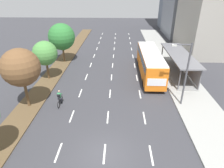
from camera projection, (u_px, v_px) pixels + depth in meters
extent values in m
plane|color=#38383D|center=(104.00, 154.00, 14.46)|extent=(140.00, 140.00, 0.00)
cube|color=brown|center=(64.00, 60.00, 32.53)|extent=(2.60, 52.00, 0.12)
cube|color=#9E9E99|center=(169.00, 62.00, 31.95)|extent=(4.50, 52.00, 0.15)
cube|color=white|center=(58.00, 152.00, 14.59)|extent=(0.14, 1.94, 0.01)
cube|color=white|center=(72.00, 116.00, 18.65)|extent=(0.14, 1.94, 0.01)
cube|color=white|center=(80.00, 93.00, 22.71)|extent=(0.14, 1.94, 0.01)
cube|color=white|center=(86.00, 77.00, 26.76)|extent=(0.14, 1.94, 0.01)
cube|color=white|center=(91.00, 65.00, 30.82)|extent=(0.14, 1.94, 0.01)
cube|color=white|center=(94.00, 56.00, 34.88)|extent=(0.14, 1.94, 0.01)
cube|color=white|center=(97.00, 49.00, 38.93)|extent=(0.14, 1.94, 0.01)
cube|color=white|center=(99.00, 43.00, 42.99)|extent=(0.14, 1.94, 0.01)
cube|color=white|center=(101.00, 38.00, 47.05)|extent=(0.14, 1.94, 0.01)
cube|color=white|center=(102.00, 34.00, 51.10)|extent=(0.14, 1.94, 0.01)
cube|color=white|center=(104.00, 154.00, 14.48)|extent=(0.14, 1.94, 0.01)
cube|color=white|center=(108.00, 117.00, 18.54)|extent=(0.14, 1.94, 0.01)
cube|color=white|center=(110.00, 94.00, 22.59)|extent=(0.14, 1.94, 0.01)
cube|color=white|center=(112.00, 77.00, 26.65)|extent=(0.14, 1.94, 0.01)
cube|color=white|center=(113.00, 65.00, 30.71)|extent=(0.14, 1.94, 0.01)
cube|color=white|center=(113.00, 56.00, 34.76)|extent=(0.14, 1.94, 0.01)
cube|color=white|center=(114.00, 49.00, 38.82)|extent=(0.14, 1.94, 0.01)
cube|color=white|center=(115.00, 43.00, 42.87)|extent=(0.14, 1.94, 0.01)
cube|color=white|center=(115.00, 38.00, 46.93)|extent=(0.14, 1.94, 0.01)
cube|color=white|center=(116.00, 34.00, 50.99)|extent=(0.14, 1.94, 0.01)
cube|color=white|center=(151.00, 155.00, 14.36)|extent=(0.14, 1.94, 0.01)
cube|color=white|center=(144.00, 118.00, 18.42)|extent=(0.14, 1.94, 0.01)
cube|color=white|center=(140.00, 94.00, 22.48)|extent=(0.14, 1.94, 0.01)
cube|color=white|center=(137.00, 78.00, 26.53)|extent=(0.14, 1.94, 0.01)
cube|color=white|center=(135.00, 66.00, 30.59)|extent=(0.14, 1.94, 0.01)
cube|color=white|center=(133.00, 56.00, 34.65)|extent=(0.14, 1.94, 0.01)
cube|color=white|center=(132.00, 49.00, 38.70)|extent=(0.14, 1.94, 0.01)
cube|color=white|center=(130.00, 43.00, 42.76)|extent=(0.14, 1.94, 0.01)
cube|color=white|center=(130.00, 38.00, 46.82)|extent=(0.14, 1.94, 0.01)
cube|color=white|center=(129.00, 34.00, 50.87)|extent=(0.14, 1.94, 0.01)
cube|color=gray|center=(176.00, 73.00, 27.58)|extent=(2.60, 10.78, 0.10)
cylinder|color=#56565B|center=(179.00, 79.00, 22.43)|extent=(0.16, 0.16, 2.60)
cylinder|color=#56565B|center=(162.00, 52.00, 31.59)|extent=(0.16, 0.16, 2.60)
cylinder|color=#56565B|center=(200.00, 80.00, 22.36)|extent=(0.16, 0.16, 2.60)
cylinder|color=#56565B|center=(177.00, 53.00, 31.51)|extent=(0.16, 0.16, 2.60)
cube|color=gray|center=(187.00, 64.00, 26.93)|extent=(0.10, 10.24, 2.34)
cube|color=slate|center=(179.00, 54.00, 26.35)|extent=(2.90, 11.18, 0.16)
cube|color=orange|center=(150.00, 63.00, 26.46)|extent=(2.50, 11.20, 2.80)
cube|color=#2D3D4C|center=(150.00, 57.00, 26.08)|extent=(2.54, 10.30, 0.90)
cube|color=silver|center=(151.00, 53.00, 25.80)|extent=(2.45, 10.98, 0.12)
cube|color=#2D3D4C|center=(145.00, 49.00, 31.31)|extent=(2.25, 0.06, 1.54)
cube|color=white|center=(157.00, 82.00, 21.54)|extent=(2.12, 0.04, 0.90)
cylinder|color=black|center=(139.00, 63.00, 30.20)|extent=(0.30, 1.00, 1.00)
cylinder|color=black|center=(153.00, 63.00, 30.13)|extent=(0.30, 1.00, 1.00)
cylinder|color=black|center=(144.00, 83.00, 24.01)|extent=(0.30, 1.00, 1.00)
cylinder|color=black|center=(162.00, 83.00, 23.94)|extent=(0.30, 1.00, 1.00)
torus|color=black|center=(62.00, 99.00, 20.77)|extent=(0.06, 0.72, 0.72)
torus|color=black|center=(59.00, 105.00, 19.79)|extent=(0.06, 0.72, 0.72)
cylinder|color=black|center=(60.00, 100.00, 20.16)|extent=(0.05, 0.94, 0.05)
cylinder|color=black|center=(60.00, 102.00, 20.15)|extent=(0.05, 0.57, 0.42)
cylinder|color=black|center=(59.00, 101.00, 19.97)|extent=(0.04, 0.04, 0.40)
cube|color=black|center=(59.00, 99.00, 19.88)|extent=(0.12, 0.24, 0.06)
cylinder|color=black|center=(61.00, 95.00, 20.48)|extent=(0.46, 0.04, 0.04)
cube|color=#2D844C|center=(59.00, 95.00, 19.89)|extent=(0.30, 0.36, 0.59)
cube|color=black|center=(59.00, 96.00, 19.74)|extent=(0.26, 0.26, 0.42)
sphere|color=tan|center=(59.00, 91.00, 19.81)|extent=(0.20, 0.20, 0.20)
cylinder|color=#23232D|center=(58.00, 99.00, 20.05)|extent=(0.12, 0.42, 0.25)
cylinder|color=#23232D|center=(59.00, 100.00, 20.32)|extent=(0.10, 0.17, 0.41)
cylinder|color=#23232D|center=(61.00, 99.00, 20.04)|extent=(0.12, 0.42, 0.25)
cylinder|color=#23232D|center=(61.00, 100.00, 20.31)|extent=(0.10, 0.17, 0.41)
cylinder|color=#2D844C|center=(58.00, 94.00, 20.07)|extent=(0.09, 0.47, 0.28)
cylinder|color=#2D844C|center=(61.00, 94.00, 20.06)|extent=(0.09, 0.47, 0.28)
cylinder|color=brown|center=(27.00, 93.00, 19.48)|extent=(0.28, 0.28, 2.88)
sphere|color=brown|center=(21.00, 68.00, 18.20)|extent=(3.67, 3.67, 3.67)
cylinder|color=brown|center=(48.00, 70.00, 25.58)|extent=(0.28, 0.28, 2.34)
sphere|color=#4C8E42|center=(45.00, 53.00, 24.52)|extent=(3.13, 3.13, 3.13)
cylinder|color=brown|center=(64.00, 54.00, 31.50)|extent=(0.28, 0.28, 2.48)
sphere|color=#2D7533|center=(62.00, 37.00, 30.24)|extent=(4.15, 4.15, 4.15)
cylinder|color=#4C4C51|center=(186.00, 76.00, 18.91)|extent=(0.18, 0.18, 6.50)
cylinder|color=#4C4C51|center=(183.00, 45.00, 17.54)|extent=(1.60, 0.12, 0.12)
cube|color=silver|center=(174.00, 45.00, 17.59)|extent=(0.44, 0.24, 0.16)
cube|color=#A39E93|center=(211.00, 2.00, 33.43)|extent=(7.88, 12.66, 17.50)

